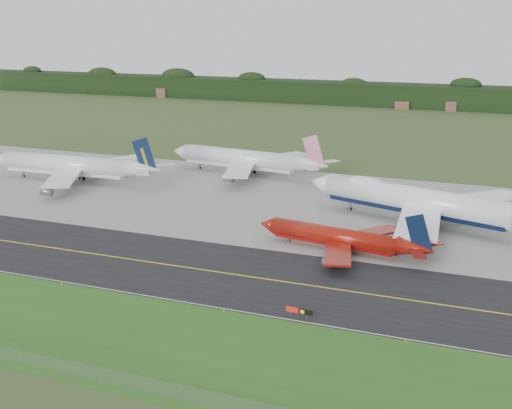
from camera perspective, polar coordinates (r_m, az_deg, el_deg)
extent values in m
plane|color=#374D24|center=(134.75, 1.30, -5.42)|extent=(600.00, 600.00, 0.00)
cube|color=#235819|center=(105.45, -5.79, -11.39)|extent=(400.00, 30.00, 0.01)
cube|color=black|center=(131.25, 0.66, -5.96)|extent=(400.00, 32.00, 0.02)
cube|color=gray|center=(181.10, 7.20, -0.28)|extent=(400.00, 78.00, 0.01)
cube|color=yellow|center=(131.25, 0.66, -5.95)|extent=(400.00, 0.40, 0.00)
cube|color=silver|center=(118.03, -2.19, -8.38)|extent=(400.00, 0.25, 0.00)
plane|color=slate|center=(95.03, -9.63, -13.87)|extent=(320.00, 0.00, 320.00)
cylinder|color=slate|center=(95.03, -9.63, -13.87)|extent=(0.10, 0.10, 2.20)
cube|color=black|center=(397.72, 16.07, 8.22)|extent=(700.00, 24.00, 12.00)
cylinder|color=white|center=(168.49, 12.62, 0.38)|extent=(46.44, 20.23, 5.96)
cube|color=black|center=(168.96, 12.58, -0.26)|extent=(43.74, 18.08, 2.08)
cone|color=white|center=(181.94, 5.30, 1.71)|extent=(7.42, 7.48, 5.96)
ellipsoid|color=white|center=(174.45, 8.86, 1.59)|extent=(13.12, 8.59, 3.80)
cube|color=white|center=(153.73, 12.90, -1.40)|extent=(11.60, 27.37, 0.51)
cube|color=white|center=(176.97, 16.96, 0.42)|extent=(24.32, 25.17, 0.51)
cylinder|color=gray|center=(156.31, 11.79, -1.70)|extent=(3.87, 3.39, 2.50)
cylinder|color=gray|center=(178.28, 15.78, 0.07)|extent=(3.87, 3.39, 2.50)
cylinder|color=gray|center=(144.13, 11.41, -3.06)|extent=(3.87, 3.39, 2.50)
cylinder|color=gray|center=(186.58, 18.79, 0.47)|extent=(3.87, 3.39, 2.50)
cylinder|color=black|center=(178.52, 7.50, -0.33)|extent=(1.17, 0.79, 1.07)
cylinder|color=slate|center=(164.96, 13.15, -1.31)|extent=(1.05, 1.05, 3.98)
cylinder|color=black|center=(165.35, 13.12, -1.80)|extent=(1.19, 0.84, 1.07)
cylinder|color=slate|center=(170.61, 14.18, -0.85)|extent=(1.05, 1.05, 3.98)
cylinder|color=black|center=(170.99, 14.15, -1.32)|extent=(1.19, 0.84, 1.07)
cylinder|color=maroon|center=(147.17, 6.22, -2.50)|extent=(27.93, 8.28, 3.75)
cube|color=maroon|center=(147.53, 6.21, -2.96)|extent=(26.41, 7.13, 1.31)
cone|color=maroon|center=(154.28, 1.02, -1.61)|extent=(4.03, 4.27, 3.75)
cone|color=maroon|center=(140.74, 12.64, -3.46)|extent=(7.83, 4.91, 3.75)
cube|color=maroon|center=(138.79, 6.57, -3.86)|extent=(8.94, 16.20, 0.42)
cube|color=maroon|center=(152.24, 9.10, -2.28)|extent=(12.86, 15.54, 0.42)
cube|color=black|center=(139.74, 12.91, -2.39)|extent=(5.89, 1.28, 8.53)
cylinder|color=gray|center=(136.08, 5.77, -4.67)|extent=(2.28, 1.89, 1.57)
cylinder|color=gray|center=(155.90, 9.53, -2.29)|extent=(2.28, 1.89, 1.57)
cylinder|color=black|center=(152.63, 2.64, -2.87)|extent=(0.72, 0.41, 0.67)
cylinder|color=slate|center=(145.12, 6.62, -3.63)|extent=(0.60, 0.60, 1.93)
cylinder|color=black|center=(145.31, 6.62, -3.87)|extent=(0.72, 0.44, 0.67)
cylinder|color=slate|center=(148.68, 7.32, -3.20)|extent=(0.60, 0.60, 1.93)
cylinder|color=black|center=(148.87, 7.31, -3.44)|extent=(0.72, 0.44, 0.67)
cylinder|color=silver|center=(215.82, -14.98, 3.12)|extent=(40.60, 7.41, 5.43)
cube|color=silver|center=(216.16, -14.95, 2.66)|extent=(38.52, 5.96, 1.90)
cone|color=silver|center=(229.40, -19.67, 3.42)|extent=(5.31, 5.67, 5.43)
cone|color=silver|center=(202.44, -9.02, 2.82)|extent=(10.91, 5.95, 5.43)
cube|color=silver|center=(202.21, -15.18, 2.08)|extent=(17.72, 24.75, 0.48)
cube|color=silver|center=(221.95, -11.65, 3.37)|extent=(15.86, 25.10, 0.48)
cube|color=#0D1B3A|center=(201.46, -8.91, 3.81)|extent=(7.61, 0.81, 10.95)
cylinder|color=gray|center=(204.74, -15.80, 1.77)|extent=(3.07, 2.42, 2.28)
cylinder|color=gray|center=(223.44, -12.39, 3.02)|extent=(3.07, 2.42, 2.28)
cylinder|color=gray|center=(193.66, -16.40, 1.01)|extent=(3.07, 2.42, 2.28)
cylinder|color=gray|center=(229.77, -9.97, 3.45)|extent=(3.07, 2.42, 2.28)
cylinder|color=black|center=(225.71, -18.12, 2.19)|extent=(1.00, 0.49, 0.98)
cylinder|color=slate|center=(212.27, -14.66, 2.03)|extent=(0.80, 0.80, 3.44)
cylinder|color=black|center=(212.53, -14.63, 1.71)|extent=(1.00, 0.54, 0.98)
cylinder|color=slate|center=(217.10, -13.78, 2.36)|extent=(0.80, 0.80, 3.44)
cylinder|color=black|center=(217.35, -13.76, 2.04)|extent=(1.00, 0.54, 0.98)
cylinder|color=silver|center=(218.56, -1.34, 3.74)|extent=(39.24, 10.34, 5.40)
cube|color=silver|center=(218.89, -1.34, 3.29)|extent=(37.14, 8.75, 1.89)
cone|color=silver|center=(230.51, -6.00, 4.23)|extent=(5.51, 5.98, 5.40)
cone|color=silver|center=(206.99, 4.48, 3.20)|extent=(10.87, 6.67, 5.40)
cube|color=silver|center=(205.94, -1.33, 2.80)|extent=(13.43, 23.35, 0.48)
cube|color=silver|center=(224.89, 1.62, 3.80)|extent=(17.85, 22.56, 0.48)
cube|color=maroon|center=(206.08, 4.65, 4.14)|extent=(7.44, 1.38, 10.73)
cylinder|color=gray|center=(202.00, -2.19, 2.13)|extent=(3.21, 2.63, 2.27)
cylinder|color=gray|center=(229.93, 2.18, 3.66)|extent=(3.21, 2.63, 2.27)
cylinder|color=black|center=(227.34, -4.52, 2.96)|extent=(1.02, 0.56, 0.97)
cylinder|color=slate|center=(215.14, -1.04, 2.67)|extent=(0.85, 0.85, 3.41)
cylinder|color=black|center=(215.40, -1.04, 2.35)|extent=(1.03, 0.61, 0.97)
cylinder|color=slate|center=(220.14, -0.24, 2.94)|extent=(0.85, 0.85, 3.41)
cylinder|color=black|center=(220.39, -0.24, 2.63)|extent=(1.03, 0.61, 0.97)
cylinder|color=slate|center=(115.70, 2.78, -8.72)|extent=(0.11, 0.11, 0.66)
cylinder|color=slate|center=(114.72, 4.09, -8.95)|extent=(0.11, 0.11, 0.66)
cube|color=#B0110D|center=(115.30, 2.91, -8.40)|extent=(2.08, 0.29, 0.85)
cube|color=black|center=(114.68, 3.74, -8.54)|extent=(0.95, 0.22, 0.85)
cube|color=black|center=(114.29, 4.27, -8.64)|extent=(1.14, 0.23, 0.85)
cylinder|color=yellow|center=(133.29, -15.26, -6.06)|extent=(0.16, 0.16, 0.50)
cylinder|color=yellow|center=(117.27, -2.58, -8.43)|extent=(0.16, 0.16, 0.50)
cylinder|color=yellow|center=(109.02, 11.89, -10.60)|extent=(0.16, 0.16, 0.50)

